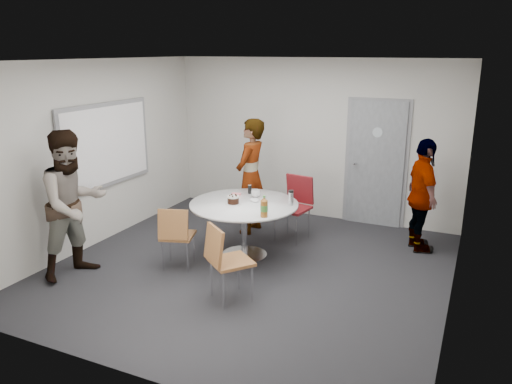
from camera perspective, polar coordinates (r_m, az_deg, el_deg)
The scene contains 15 objects.
floor at distance 6.76m, azimuth -0.67°, elevation -8.70°, with size 5.00×5.00×0.00m, color black.
ceiling at distance 6.14m, azimuth -0.75°, elevation 14.82°, with size 5.00×5.00×0.00m, color silver.
wall_back at distance 8.60m, azimuth 6.48°, elevation 6.02°, with size 5.00×5.00×0.00m, color beige.
wall_left at distance 7.70m, azimuth -17.81°, elevation 4.19°, with size 5.00×5.00×0.00m, color beige.
wall_right at distance 5.74m, azimuth 22.46°, elevation -0.14°, with size 5.00×5.00×0.00m, color beige.
wall_front at distance 4.29m, azimuth -15.19°, elevation -4.72°, with size 5.00×5.00×0.00m, color beige.
door at distance 8.37m, azimuth 13.54°, elevation 3.14°, with size 1.02×0.17×2.12m.
whiteboard at distance 7.80m, azimuth -16.68°, elevation 5.18°, with size 0.04×1.90×1.25m.
table at distance 6.91m, azimuth -1.26°, elevation -2.16°, with size 1.50×1.50×1.06m.
chair_near_left at distance 6.62m, azimuth -9.16°, elevation -4.53°, with size 0.52×0.55×0.87m.
chair_near_right at distance 5.73m, azimuth -3.72°, elevation -7.26°, with size 0.63×0.64×0.93m.
chair_far at distance 7.64m, azimuth 4.57°, elevation -0.98°, with size 0.54×0.57×0.98m.
person_main at distance 7.81m, azimuth -0.60°, elevation 1.79°, with size 0.66×0.43×1.82m, color #A5C6EA.
person_left at distance 6.68m, azimuth -20.13°, elevation -1.36°, with size 0.92×0.72×1.89m, color white.
person_right at distance 7.46m, azimuth 18.47°, elevation -0.42°, with size 0.96×0.40×1.65m, color black.
Camera 1 is at (2.63, -5.55, 2.83)m, focal length 35.00 mm.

